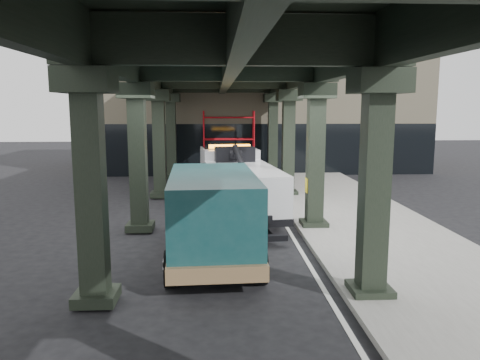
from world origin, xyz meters
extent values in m
plane|color=black|center=(0.00, 0.00, 0.00)|extent=(90.00, 90.00, 0.00)
cube|color=gray|center=(4.50, 2.00, 0.07)|extent=(5.00, 40.00, 0.15)
cube|color=silver|center=(1.70, 2.00, 0.01)|extent=(0.12, 38.00, 0.01)
cube|color=black|center=(2.60, -4.00, 2.50)|extent=(0.55, 0.55, 5.00)
cube|color=black|center=(2.60, -4.00, 4.75)|extent=(1.10, 1.10, 0.50)
cube|color=black|center=(2.60, -4.00, 0.18)|extent=(0.90, 0.90, 0.24)
cube|color=black|center=(2.60, 2.00, 2.50)|extent=(0.55, 0.55, 5.00)
cube|color=black|center=(2.60, 2.00, 4.75)|extent=(1.10, 1.10, 0.50)
cube|color=black|center=(2.60, 2.00, 0.18)|extent=(0.90, 0.90, 0.24)
cube|color=black|center=(2.60, 8.00, 2.50)|extent=(0.55, 0.55, 5.00)
cube|color=black|center=(2.60, 8.00, 4.75)|extent=(1.10, 1.10, 0.50)
cube|color=black|center=(2.60, 8.00, 0.18)|extent=(0.90, 0.90, 0.24)
cube|color=black|center=(2.60, 14.00, 2.50)|extent=(0.55, 0.55, 5.00)
cube|color=black|center=(2.60, 14.00, 4.75)|extent=(1.10, 1.10, 0.50)
cube|color=black|center=(2.60, 14.00, 0.18)|extent=(0.90, 0.90, 0.24)
cube|color=black|center=(-3.40, -4.00, 2.50)|extent=(0.55, 0.55, 5.00)
cube|color=black|center=(-3.40, -4.00, 4.75)|extent=(1.10, 1.10, 0.50)
cube|color=black|center=(-3.40, -4.00, 0.18)|extent=(0.90, 0.90, 0.24)
cube|color=black|center=(-3.40, 2.00, 2.50)|extent=(0.55, 0.55, 5.00)
cube|color=black|center=(-3.40, 2.00, 4.75)|extent=(1.10, 1.10, 0.50)
cube|color=black|center=(-3.40, 2.00, 0.18)|extent=(0.90, 0.90, 0.24)
cube|color=black|center=(-3.40, 8.00, 2.50)|extent=(0.55, 0.55, 5.00)
cube|color=black|center=(-3.40, 8.00, 4.75)|extent=(1.10, 1.10, 0.50)
cube|color=black|center=(-3.40, 8.00, 0.18)|extent=(0.90, 0.90, 0.24)
cube|color=black|center=(-3.40, 14.00, 2.50)|extent=(0.55, 0.55, 5.00)
cube|color=black|center=(-3.40, 14.00, 4.75)|extent=(1.10, 1.10, 0.50)
cube|color=black|center=(-3.40, 14.00, 0.18)|extent=(0.90, 0.90, 0.24)
cube|color=black|center=(2.60, 2.00, 5.55)|extent=(0.35, 32.00, 1.10)
cube|color=black|center=(-3.40, 2.00, 5.55)|extent=(0.35, 32.00, 1.10)
cube|color=black|center=(-0.40, 2.00, 5.55)|extent=(0.35, 32.00, 1.10)
cube|color=black|center=(-0.40, 2.00, 6.25)|extent=(7.40, 32.00, 0.30)
cube|color=#C6B793|center=(2.00, 20.00, 4.00)|extent=(22.00, 10.00, 8.00)
cylinder|color=red|center=(-1.50, 14.90, 2.00)|extent=(0.08, 0.08, 4.00)
cylinder|color=red|center=(-1.50, 14.10, 2.00)|extent=(0.08, 0.08, 4.00)
cylinder|color=red|center=(1.50, 14.90, 2.00)|extent=(0.08, 0.08, 4.00)
cylinder|color=red|center=(1.50, 14.10, 2.00)|extent=(0.08, 0.08, 4.00)
cylinder|color=red|center=(0.00, 14.90, 1.00)|extent=(3.00, 0.08, 0.08)
cylinder|color=red|center=(0.00, 14.90, 2.30)|extent=(3.00, 0.08, 0.08)
cylinder|color=red|center=(0.00, 14.90, 3.60)|extent=(3.00, 0.08, 0.08)
cube|color=black|center=(0.07, 4.23, 0.69)|extent=(1.83, 7.51, 0.25)
cube|color=silver|center=(-0.22, 6.74, 1.54)|extent=(2.59, 2.63, 1.79)
cube|color=silver|center=(-0.34, 7.78, 1.04)|extent=(2.40, 0.95, 0.89)
cube|color=black|center=(-0.25, 6.99, 2.04)|extent=(2.32, 1.53, 0.84)
cube|color=silver|center=(0.20, 3.09, 1.34)|extent=(2.93, 5.20, 1.39)
cube|color=orange|center=(-0.20, 6.55, 2.53)|extent=(1.81, 0.48, 0.16)
cube|color=black|center=(-0.03, 5.07, 2.33)|extent=(1.65, 0.77, 0.60)
cylinder|color=black|center=(0.17, 3.29, 2.08)|extent=(0.63, 3.48, 1.33)
cube|color=black|center=(0.48, 0.58, 0.35)|extent=(0.45, 1.41, 0.18)
cube|color=black|center=(0.56, -0.11, 0.30)|extent=(1.61, 0.43, 0.18)
cylinder|color=black|center=(-1.34, 6.92, 0.55)|extent=(0.47, 1.12, 1.09)
cylinder|color=silver|center=(-1.34, 6.92, 0.55)|extent=(0.45, 0.64, 0.60)
cylinder|color=black|center=(0.83, 7.16, 0.55)|extent=(0.47, 1.12, 1.09)
cylinder|color=silver|center=(0.83, 7.16, 0.55)|extent=(0.45, 0.64, 0.60)
cylinder|color=black|center=(-0.97, 3.66, 0.55)|extent=(0.47, 1.12, 1.09)
cylinder|color=silver|center=(-0.97, 3.66, 0.55)|extent=(0.45, 0.64, 0.60)
cylinder|color=black|center=(1.20, 3.91, 0.55)|extent=(0.47, 1.12, 1.09)
cylinder|color=silver|center=(1.20, 3.91, 0.55)|extent=(0.45, 0.64, 0.60)
cylinder|color=black|center=(-0.82, 2.38, 0.55)|extent=(0.47, 1.12, 1.09)
cylinder|color=silver|center=(-0.82, 2.38, 0.55)|extent=(0.45, 0.64, 0.60)
cylinder|color=black|center=(1.35, 2.63, 0.55)|extent=(0.47, 1.12, 1.09)
cylinder|color=silver|center=(1.35, 2.63, 0.55)|extent=(0.45, 0.64, 0.60)
cube|color=#113B3E|center=(-1.02, 1.46, 1.01)|extent=(2.23, 1.26, 0.96)
cube|color=#113B3E|center=(-0.89, -1.46, 1.43)|extent=(2.44, 4.87, 2.07)
cube|color=olive|center=(-0.91, -1.03, 0.58)|extent=(2.54, 6.04, 0.37)
cube|color=black|center=(-1.00, 1.04, 1.86)|extent=(2.09, 0.55, 0.88)
cube|color=black|center=(-0.91, -1.14, 1.96)|extent=(2.43, 3.92, 0.58)
cube|color=silver|center=(-1.05, 2.02, 0.58)|extent=(2.13, 0.22, 0.32)
cylinder|color=black|center=(-2.08, 1.36, 0.45)|extent=(0.34, 0.90, 0.89)
cylinder|color=silver|center=(-2.08, 1.36, 0.45)|extent=(0.36, 0.51, 0.49)
cylinder|color=black|center=(0.04, 1.45, 0.45)|extent=(0.34, 0.90, 0.89)
cylinder|color=silver|center=(0.04, 1.45, 0.45)|extent=(0.36, 0.51, 0.49)
cylinder|color=black|center=(-1.88, -3.10, 0.45)|extent=(0.34, 0.90, 0.89)
cylinder|color=silver|center=(-1.88, -3.10, 0.45)|extent=(0.36, 0.51, 0.49)
cylinder|color=black|center=(0.24, -3.00, 0.45)|extent=(0.34, 0.90, 0.89)
cylinder|color=silver|center=(0.24, -3.00, 0.45)|extent=(0.36, 0.51, 0.49)
camera|label=1|loc=(-0.80, -13.73, 4.22)|focal=35.00mm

